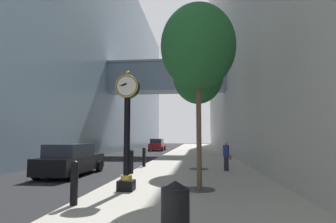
{
  "coord_description": "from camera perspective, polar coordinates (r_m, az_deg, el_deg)",
  "views": [
    {
      "loc": [
        3.61,
        -1.67,
        1.99
      ],
      "look_at": [
        1.02,
        22.03,
        4.18
      ],
      "focal_mm": 29.36,
      "sensor_mm": 36.0,
      "label": 1
    }
  ],
  "objects": [
    {
      "name": "bollard_fifth",
      "position": [
        17.42,
        -5.01,
        -9.27
      ],
      "size": [
        0.21,
        0.21,
        1.2
      ],
      "color": "black",
      "rests_on": "sidewalk_right"
    },
    {
      "name": "sidewalk_right",
      "position": [
        31.73,
        5.91,
        -8.7
      ],
      "size": [
        6.79,
        80.0,
        0.14
      ],
      "primitive_type": "cube",
      "color": "#9E998E",
      "rests_on": "ground"
    },
    {
      "name": "car_red_near",
      "position": [
        39.66,
        -2.28,
        -6.95
      ],
      "size": [
        2.09,
        4.18,
        1.7
      ],
      "color": "#AD191E",
      "rests_on": "ground"
    },
    {
      "name": "bollard_second",
      "position": [
        8.14,
        -18.88,
        -13.63
      ],
      "size": [
        0.21,
        0.21,
        1.2
      ],
      "color": "black",
      "rests_on": "sidewalk_right"
    },
    {
      "name": "street_clock",
      "position": [
        9.76,
        -8.5,
        -2.56
      ],
      "size": [
        0.84,
        0.55,
        4.2
      ],
      "color": "black",
      "rests_on": "sidewalk_right"
    },
    {
      "name": "street_tree_mid_near",
      "position": [
        16.51,
        6.24,
        7.43
      ],
      "size": [
        2.97,
        2.97,
        7.19
      ],
      "color": "#333335",
      "rests_on": "sidewalk_right"
    },
    {
      "name": "ground_plane",
      "position": [
        28.97,
        -0.94,
        -9.2
      ],
      "size": [
        110.0,
        110.0,
        0.0
      ],
      "primitive_type": "plane",
      "color": "black",
      "rests_on": "ground"
    },
    {
      "name": "bollard_fourth",
      "position": [
        14.26,
        -7.59,
        -10.14
      ],
      "size": [
        0.21,
        0.21,
        1.2
      ],
      "color": "black",
      "rests_on": "sidewalk_right"
    },
    {
      "name": "street_tree_near",
      "position": [
        10.4,
        6.24,
        13.17
      ],
      "size": [
        2.75,
        2.75,
        6.73
      ],
      "color": "#333335",
      "rests_on": "sidewalk_right"
    },
    {
      "name": "pedestrian_walking",
      "position": [
        15.59,
        12.0,
        -8.82
      ],
      "size": [
        0.49,
        0.4,
        1.62
      ],
      "color": "#23232D",
      "rests_on": "sidewalk_right"
    },
    {
      "name": "building_block_left",
      "position": [
        36.6,
        -18.19,
        12.5
      ],
      "size": [
        22.75,
        80.0,
        26.05
      ],
      "color": "#849EB2",
      "rests_on": "ground"
    },
    {
      "name": "car_black_mid",
      "position": [
        15.24,
        -19.49,
        -9.47
      ],
      "size": [
        2.07,
        4.7,
        1.62
      ],
      "color": "black",
      "rests_on": "ground"
    },
    {
      "name": "trash_bin",
      "position": [
        5.27,
        1.53,
        -19.64
      ],
      "size": [
        0.53,
        0.53,
        1.05
      ],
      "color": "black",
      "rests_on": "sidewalk_right"
    }
  ]
}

